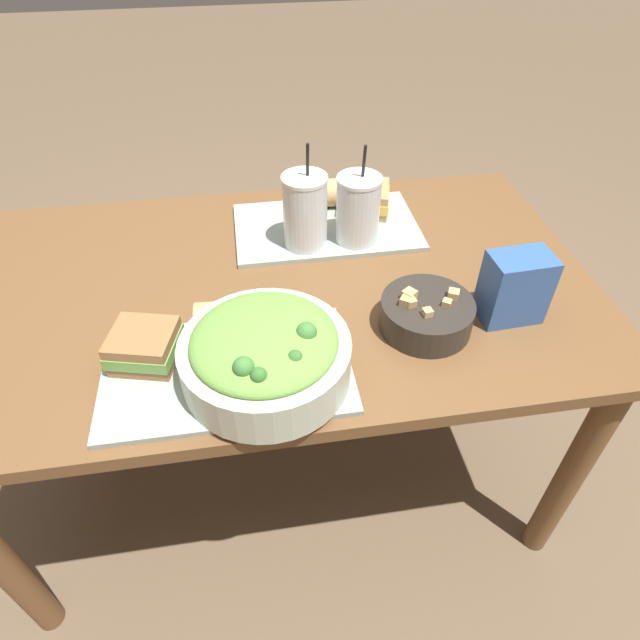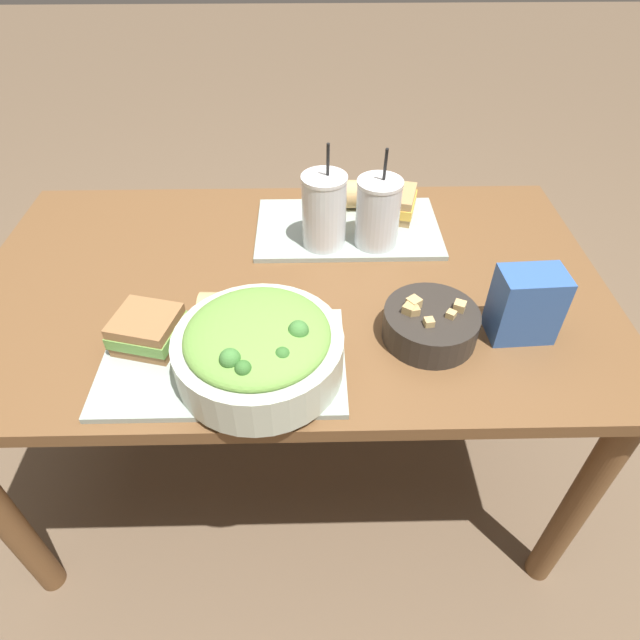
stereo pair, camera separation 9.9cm
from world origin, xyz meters
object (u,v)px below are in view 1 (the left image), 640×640
object	(u,v)px
sandwich_near	(145,346)
drink_cup_red	(358,211)
drink_cup_dark	(305,214)
chip_bag	(515,288)
baguette_near	(228,319)
baguette_far	(330,193)
salad_bowl	(265,353)
sandwich_far	(366,198)
soup_bowl	(426,314)

from	to	relation	value
sandwich_near	drink_cup_red	distance (m)	0.56
drink_cup_dark	chip_bag	xyz separation A→B (m)	(0.37, -0.30, -0.02)
drink_cup_red	baguette_near	bearing A→B (deg)	-137.82
baguette_far	chip_bag	bearing A→B (deg)	-146.49
salad_bowl	drink_cup_dark	size ratio (longest dim) A/B	1.20
sandwich_near	sandwich_far	size ratio (longest dim) A/B	0.95
salad_bowl	baguette_far	size ratio (longest dim) A/B	2.61
sandwich_near	chip_bag	distance (m)	0.71
sandwich_near	drink_cup_red	xyz separation A→B (m)	(0.46, 0.32, 0.04)
salad_bowl	soup_bowl	bearing A→B (deg)	16.11
salad_bowl	soup_bowl	xyz separation A→B (m)	(0.32, 0.09, -0.03)
sandwich_near	chip_bag	world-z (taller)	chip_bag
baguette_far	drink_cup_red	world-z (taller)	drink_cup_red
soup_bowl	baguette_near	world-z (taller)	same
soup_bowl	sandwich_far	world-z (taller)	soup_bowl
drink_cup_red	chip_bag	size ratio (longest dim) A/B	1.63
salad_bowl	drink_cup_dark	bearing A→B (deg)	72.83
baguette_far	sandwich_near	bearing A→B (deg)	141.38
baguette_near	sandwich_far	bearing A→B (deg)	-38.13
drink_cup_dark	chip_bag	distance (m)	0.48
salad_bowl	chip_bag	size ratio (longest dim) A/B	2.05
salad_bowl	baguette_near	world-z (taller)	salad_bowl
baguette_near	salad_bowl	bearing A→B (deg)	-150.11
salad_bowl	baguette_far	bearing A→B (deg)	69.78
baguette_near	drink_cup_red	world-z (taller)	drink_cup_red
drink_cup_dark	soup_bowl	bearing A→B (deg)	-57.70
sandwich_near	baguette_near	distance (m)	0.16
baguette_far	drink_cup_red	xyz separation A→B (m)	(0.04, -0.17, 0.04)
salad_bowl	drink_cup_red	xyz separation A→B (m)	(0.24, 0.40, 0.02)
salad_bowl	sandwich_far	size ratio (longest dim) A/B	2.03
sandwich_near	baguette_near	size ratio (longest dim) A/B	1.17
soup_bowl	chip_bag	bearing A→B (deg)	2.22
drink_cup_dark	sandwich_near	bearing A→B (deg)	-136.05
sandwich_near	baguette_far	bearing A→B (deg)	63.69
baguette_near	sandwich_far	size ratio (longest dim) A/B	0.82
salad_bowl	baguette_near	bearing A→B (deg)	116.81
baguette_far	drink_cup_dark	xyz separation A→B (m)	(-0.08, -0.17, 0.04)
salad_bowl	soup_bowl	world-z (taller)	salad_bowl
salad_bowl	drink_cup_red	bearing A→B (deg)	58.50
baguette_near	chip_bag	size ratio (longest dim) A/B	0.83
drink_cup_red	soup_bowl	bearing A→B (deg)	-76.63
salad_bowl	sandwich_near	bearing A→B (deg)	160.47
drink_cup_dark	salad_bowl	bearing A→B (deg)	-107.17
soup_bowl	drink_cup_red	distance (m)	0.32
drink_cup_dark	drink_cup_red	bearing A→B (deg)	-0.00
baguette_near	chip_bag	bearing A→B (deg)	-89.32
soup_bowl	baguette_near	xyz separation A→B (m)	(-0.38, 0.03, 0.01)
salad_bowl	drink_cup_dark	xyz separation A→B (m)	(0.12, 0.40, 0.02)
sandwich_far	baguette_far	world-z (taller)	baguette_far
baguette_far	salad_bowl	bearing A→B (deg)	161.84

